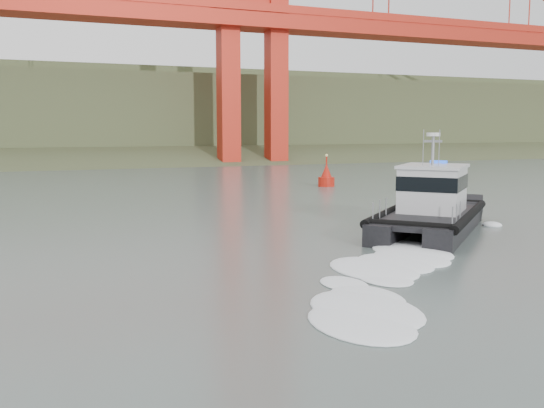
{
  "coord_description": "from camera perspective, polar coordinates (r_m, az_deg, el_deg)",
  "views": [
    {
      "loc": [
        -11.28,
        -15.67,
        5.65
      ],
      "look_at": [
        -1.57,
        8.42,
        2.4
      ],
      "focal_mm": 40.0,
      "sensor_mm": 36.0,
      "label": 1
    }
  ],
  "objects": [
    {
      "name": "ground",
      "position": [
        20.12,
        13.41,
        -9.38
      ],
      "size": [
        400.0,
        400.0,
        0.0
      ],
      "primitive_type": "plane",
      "color": "#566763",
      "rests_on": "ground"
    },
    {
      "name": "nav_buoy",
      "position": [
        59.71,
        5.14,
        2.52
      ],
      "size": [
        1.61,
        1.61,
        3.36
      ],
      "color": "#B5190C",
      "rests_on": "ground"
    },
    {
      "name": "patrol_boat",
      "position": [
        34.41,
        14.73,
        -0.19
      ],
      "size": [
        11.33,
        10.94,
        5.61
      ],
      "rotation": [
        0.0,
        0.0,
        -0.82
      ],
      "color": "black",
      "rests_on": "ground"
    },
    {
      "name": "headlands",
      "position": [
        141.63,
        -17.54,
        7.36
      ],
      "size": [
        500.0,
        105.36,
        27.12
      ],
      "color": "#3B4829",
      "rests_on": "ground"
    }
  ]
}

